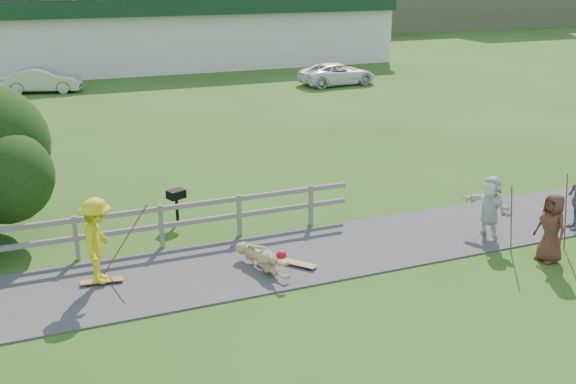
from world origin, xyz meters
The scene contains 17 objects.
ground centered at (0.00, 0.00, 0.00)m, with size 260.00×260.00×0.00m, color #2C5217.
path centered at (0.00, 1.50, 0.02)m, with size 34.00×3.00×0.04m, color #39393B.
fence centered at (-4.62, 3.30, 0.72)m, with size 15.05×0.10×1.10m.
strip_mall centered at (4.00, 34.94, 2.58)m, with size 32.50×10.75×5.10m.
skater_rider centered at (-3.62, 1.77, 0.95)m, with size 1.23×0.70×1.90m, color yellow.
skater_fallen centered at (-0.16, 1.12, 0.31)m, with size 1.73×0.41×0.63m, color tan.
spectator_c centered at (6.27, -0.84, 0.83)m, with size 0.81×0.53×1.67m, color #532C21.
spectator_d centered at (5.82, 0.79, 0.83)m, with size 1.53×0.49×1.65m, color silver.
car_silver centered at (-3.99, 26.49, 0.68)m, with size 1.43×4.10×1.35m, color #B8BCC1.
car_white centered at (12.21, 22.72, 0.64)m, with size 2.11×4.58×1.27m, color white.
bbq centered at (-1.31, 4.69, 0.48)m, with size 0.44×0.34×0.95m, color black, non-canonical shape.
longboard_rider centered at (-3.62, 1.77, 0.05)m, with size 0.90×0.22×0.10m, color olive, non-canonical shape.
longboard_fallen centered at (0.64, 1.02, 0.05)m, with size 0.97×0.24×0.11m, color olive, non-canonical shape.
helmet centered at (0.44, 1.47, 0.12)m, with size 0.25×0.25×0.25m, color #B30E19.
pole_rider centered at (-3.02, 2.17, 0.96)m, with size 0.03×0.03×1.93m, color brown.
pole_spec_left centered at (5.69, -0.16, 0.87)m, with size 0.03×0.03×1.74m, color brown.
pole_spec_right centered at (7.00, -0.50, 0.99)m, with size 0.03×0.03×1.99m, color brown.
Camera 1 is at (-4.49, -11.35, 6.53)m, focal length 40.00 mm.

